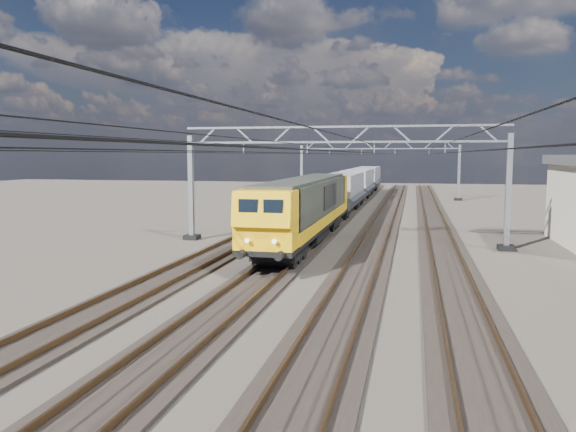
% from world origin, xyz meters
% --- Properties ---
extents(ground, '(160.00, 160.00, 0.00)m').
position_xyz_m(ground, '(0.00, 0.00, 0.00)').
color(ground, black).
rests_on(ground, ground).
extents(track_outer_west, '(2.60, 140.00, 0.30)m').
position_xyz_m(track_outer_west, '(-6.00, 0.00, 0.07)').
color(track_outer_west, black).
rests_on(track_outer_west, ground).
extents(track_loco, '(2.60, 140.00, 0.30)m').
position_xyz_m(track_loco, '(-2.00, 0.00, 0.07)').
color(track_loco, black).
rests_on(track_loco, ground).
extents(track_inner_east, '(2.60, 140.00, 0.30)m').
position_xyz_m(track_inner_east, '(2.00, 0.00, 0.07)').
color(track_inner_east, black).
rests_on(track_inner_east, ground).
extents(track_outer_east, '(2.60, 140.00, 0.30)m').
position_xyz_m(track_outer_east, '(6.00, 0.00, 0.07)').
color(track_outer_east, black).
rests_on(track_outer_east, ground).
extents(catenary_gantry_mid, '(19.90, 0.90, 7.11)m').
position_xyz_m(catenary_gantry_mid, '(0.00, 4.00, 3.91)').
color(catenary_gantry_mid, '#9AA0A8').
rests_on(catenary_gantry_mid, ground).
extents(catenary_gantry_far, '(19.90, 0.90, 7.11)m').
position_xyz_m(catenary_gantry_far, '(0.00, 40.00, 3.91)').
color(catenary_gantry_far, '#9AA0A8').
rests_on(catenary_gantry_far, ground).
extents(overhead_wires, '(12.03, 140.00, 0.53)m').
position_xyz_m(overhead_wires, '(0.00, 8.00, 5.75)').
color(overhead_wires, black).
rests_on(overhead_wires, ground).
extents(locomotive, '(2.76, 21.10, 3.62)m').
position_xyz_m(locomotive, '(-2.00, 3.58, 2.33)').
color(locomotive, black).
rests_on(locomotive, ground).
extents(hopper_wagon_lead, '(3.38, 13.00, 3.25)m').
position_xyz_m(hopper_wagon_lead, '(-2.00, 21.27, 2.23)').
color(hopper_wagon_lead, black).
rests_on(hopper_wagon_lead, ground).
extents(hopper_wagon_mid, '(3.38, 13.00, 3.25)m').
position_xyz_m(hopper_wagon_mid, '(-2.00, 35.47, 2.23)').
color(hopper_wagon_mid, black).
rests_on(hopper_wagon_mid, ground).
extents(hopper_wagon_third, '(3.38, 13.00, 3.25)m').
position_xyz_m(hopper_wagon_third, '(-2.00, 49.67, 2.23)').
color(hopper_wagon_third, black).
rests_on(hopper_wagon_third, ground).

